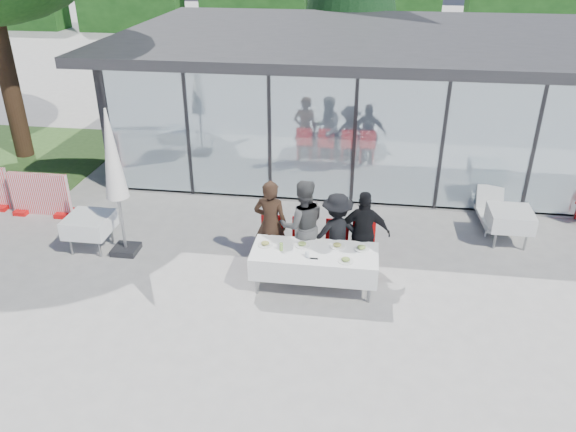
# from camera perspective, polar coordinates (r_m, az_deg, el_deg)

# --- Properties ---
(ground) EXTENTS (90.00, 90.00, 0.00)m
(ground) POSITION_cam_1_polar(r_m,az_deg,el_deg) (10.11, -0.46, -8.37)
(ground) COLOR #A09C98
(ground) RESTS_ON ground
(pavilion) EXTENTS (14.80, 8.80, 3.44)m
(pavilion) POSITION_cam_1_polar(r_m,az_deg,el_deg) (16.74, 10.80, 13.79)
(pavilion) COLOR gray
(pavilion) RESTS_ON ground
(dining_table) EXTENTS (2.26, 0.96, 0.75)m
(dining_table) POSITION_cam_1_polar(r_m,az_deg,el_deg) (10.14, 2.70, -4.63)
(dining_table) COLOR white
(dining_table) RESTS_ON ground
(diner_a) EXTENTS (0.72, 0.72, 1.78)m
(diner_a) POSITION_cam_1_polar(r_m,az_deg,el_deg) (10.62, -1.78, -0.83)
(diner_a) COLOR #332116
(diner_a) RESTS_ON ground
(diner_chair_a) EXTENTS (0.44, 0.44, 0.97)m
(diner_chair_a) POSITION_cam_1_polar(r_m,az_deg,el_deg) (10.88, -1.66, -2.22)
(diner_chair_a) COLOR red
(diner_chair_a) RESTS_ON ground
(diner_b) EXTENTS (1.09, 1.09, 1.82)m
(diner_b) POSITION_cam_1_polar(r_m,az_deg,el_deg) (10.54, 1.48, -0.95)
(diner_b) COLOR #4C4C4C
(diner_b) RESTS_ON ground
(diner_chair_b) EXTENTS (0.44, 0.44, 0.97)m
(diner_chair_b) POSITION_cam_1_polar(r_m,az_deg,el_deg) (10.81, 1.52, -2.45)
(diner_chair_b) COLOR red
(diner_chair_b) RESTS_ON ground
(diner_c) EXTENTS (1.30, 1.30, 1.59)m
(diner_c) POSITION_cam_1_polar(r_m,az_deg,el_deg) (10.55, 4.97, -1.73)
(diner_c) COLOR black
(diner_c) RESTS_ON ground
(diner_chair_c) EXTENTS (0.44, 0.44, 0.97)m
(diner_chair_c) POSITION_cam_1_polar(r_m,az_deg,el_deg) (10.76, 4.95, -2.67)
(diner_chair_c) COLOR red
(diner_chair_c) RESTS_ON ground
(diner_d) EXTENTS (0.99, 0.99, 1.66)m
(diner_d) POSITION_cam_1_polar(r_m,az_deg,el_deg) (10.53, 7.71, -1.73)
(diner_d) COLOR black
(diner_d) RESTS_ON ground
(diner_chair_d) EXTENTS (0.44, 0.44, 0.97)m
(diner_chair_d) POSITION_cam_1_polar(r_m,az_deg,el_deg) (10.76, 7.63, -2.85)
(diner_chair_d) COLOR red
(diner_chair_d) RESTS_ON ground
(plate_a) EXTENTS (0.27, 0.27, 0.07)m
(plate_a) POSITION_cam_1_polar(r_m,az_deg,el_deg) (10.20, -2.34, -2.84)
(plate_a) COLOR silver
(plate_a) RESTS_ON dining_table
(plate_b) EXTENTS (0.27, 0.27, 0.07)m
(plate_b) POSITION_cam_1_polar(r_m,az_deg,el_deg) (10.18, 1.45, -2.89)
(plate_b) COLOR silver
(plate_b) RESTS_ON dining_table
(plate_c) EXTENTS (0.27, 0.27, 0.07)m
(plate_c) POSITION_cam_1_polar(r_m,az_deg,el_deg) (10.18, 5.02, -3.00)
(plate_c) COLOR silver
(plate_c) RESTS_ON dining_table
(plate_d) EXTENTS (0.27, 0.27, 0.07)m
(plate_d) POSITION_cam_1_polar(r_m,az_deg,el_deg) (10.15, 7.47, -3.23)
(plate_d) COLOR silver
(plate_d) RESTS_ON dining_table
(plate_extra) EXTENTS (0.27, 0.27, 0.07)m
(plate_extra) POSITION_cam_1_polar(r_m,az_deg,el_deg) (9.77, 5.88, -4.47)
(plate_extra) COLOR silver
(plate_extra) RESTS_ON dining_table
(juice_bottle) EXTENTS (0.06, 0.06, 0.15)m
(juice_bottle) POSITION_cam_1_polar(r_m,az_deg,el_deg) (10.01, -0.70, -3.15)
(juice_bottle) COLOR #83AF49
(juice_bottle) RESTS_ON dining_table
(drinking_glasses) EXTENTS (0.07, 0.07, 0.10)m
(drinking_glasses) POSITION_cam_1_polar(r_m,az_deg,el_deg) (9.84, 1.95, -3.90)
(drinking_glasses) COLOR silver
(drinking_glasses) RESTS_ON dining_table
(folded_eyeglasses) EXTENTS (0.14, 0.03, 0.01)m
(folded_eyeglasses) POSITION_cam_1_polar(r_m,az_deg,el_deg) (9.80, 2.66, -4.33)
(folded_eyeglasses) COLOR black
(folded_eyeglasses) RESTS_ON dining_table
(spare_table_left) EXTENTS (0.86, 0.86, 0.74)m
(spare_table_left) POSITION_cam_1_polar(r_m,az_deg,el_deg) (12.02, -19.54, -0.81)
(spare_table_left) COLOR white
(spare_table_left) RESTS_ON ground
(spare_table_right) EXTENTS (0.86, 0.86, 0.74)m
(spare_table_right) POSITION_cam_1_polar(r_m,az_deg,el_deg) (12.43, 21.63, -0.24)
(spare_table_right) COLOR white
(spare_table_right) RESTS_ON ground
(market_umbrella) EXTENTS (0.50, 0.50, 3.00)m
(market_umbrella) POSITION_cam_1_polar(r_m,az_deg,el_deg) (11.11, -17.36, 5.13)
(market_umbrella) COLOR black
(market_umbrella) RESTS_ON ground
(lounger) EXTENTS (0.67, 1.36, 0.72)m
(lounger) POSITION_cam_1_polar(r_m,az_deg,el_deg) (13.31, 20.06, 0.42)
(lounger) COLOR silver
(lounger) RESTS_ON ground
(grass_patch) EXTENTS (5.00, 5.00, 0.02)m
(grass_patch) POSITION_cam_1_polar(r_m,az_deg,el_deg) (18.13, -25.11, 5.64)
(grass_patch) COLOR #385926
(grass_patch) RESTS_ON ground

